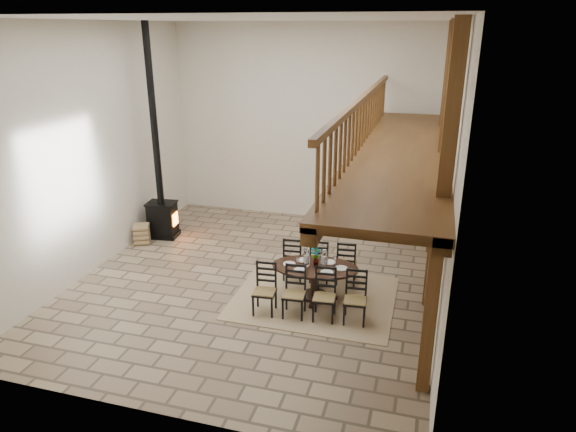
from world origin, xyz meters
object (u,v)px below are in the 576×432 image
(wood_stove, at_px, (160,193))
(log_stack, at_px, (142,234))
(dining_table, at_px, (314,283))
(log_basket, at_px, (165,224))

(wood_stove, relative_size, log_stack, 10.33)
(dining_table, bearing_deg, log_basket, 147.10)
(log_basket, bearing_deg, dining_table, -27.93)
(wood_stove, distance_m, log_basket, 0.97)
(log_basket, distance_m, log_stack, 0.84)
(dining_table, xyz_separation_m, wood_stove, (-4.28, 2.05, 0.76))
(dining_table, bearing_deg, wood_stove, 149.47)
(dining_table, distance_m, log_stack, 4.80)
(dining_table, relative_size, log_stack, 4.19)
(dining_table, xyz_separation_m, log_basket, (-4.41, 2.34, -0.16))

